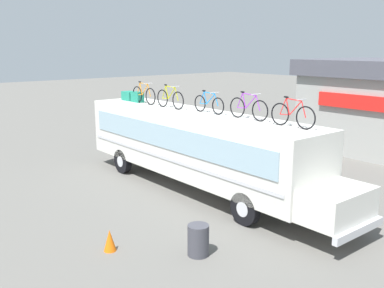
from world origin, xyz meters
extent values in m
plane|color=#605E59|center=(0.00, 0.00, 0.00)|extent=(120.00, 120.00, 0.00)
cube|color=silver|center=(0.00, 0.00, 1.88)|extent=(11.65, 2.45, 2.37)
cube|color=silver|center=(6.50, 0.00, 1.16)|extent=(1.34, 2.25, 0.93)
cube|color=#99B7C6|center=(0.00, -1.24, 2.22)|extent=(10.72, 0.04, 0.87)
cube|color=#99B7C6|center=(0.00, 1.24, 2.22)|extent=(10.72, 0.04, 0.87)
cube|color=silver|center=(0.00, -1.24, 1.40)|extent=(11.19, 0.03, 0.12)
cube|color=silver|center=(0.00, 1.24, 1.40)|extent=(11.19, 0.03, 0.12)
cube|color=silver|center=(7.23, 0.00, 0.61)|extent=(0.16, 2.32, 0.24)
cylinder|color=black|center=(3.96, -1.08, 0.54)|extent=(1.08, 0.28, 1.08)
cylinder|color=silver|center=(3.96, -1.08, 0.54)|extent=(0.49, 0.30, 0.49)
cylinder|color=black|center=(3.96, 1.08, 0.54)|extent=(1.08, 0.28, 1.08)
cylinder|color=silver|center=(3.96, 1.08, 0.54)|extent=(0.49, 0.30, 0.49)
cylinder|color=black|center=(-3.61, -1.08, 0.54)|extent=(1.08, 0.28, 1.08)
cylinder|color=silver|center=(-3.61, -1.08, 0.54)|extent=(0.49, 0.30, 0.49)
cylinder|color=black|center=(-3.61, 1.08, 0.54)|extent=(1.08, 0.28, 1.08)
cylinder|color=silver|center=(-3.61, 1.08, 0.54)|extent=(0.49, 0.30, 0.49)
cube|color=#1E7F66|center=(-4.84, 0.12, 3.27)|extent=(0.75, 0.47, 0.42)
cube|color=#1E7F66|center=(-4.06, 0.05, 3.29)|extent=(0.63, 0.34, 0.46)
torus|color=black|center=(-3.86, -0.07, 3.43)|extent=(0.74, 0.04, 0.74)
torus|color=black|center=(-2.80, -0.07, 3.43)|extent=(0.74, 0.04, 0.74)
cylinder|color=orange|center=(-3.54, -0.07, 3.72)|extent=(0.20, 0.04, 0.53)
cylinder|color=orange|center=(-3.22, -0.07, 3.70)|extent=(0.49, 0.04, 0.51)
cylinder|color=orange|center=(-3.31, -0.07, 3.96)|extent=(0.64, 0.04, 0.07)
cylinder|color=orange|center=(-3.66, -0.07, 3.44)|extent=(0.41, 0.03, 0.05)
cylinder|color=orange|center=(-3.75, -0.07, 3.71)|extent=(0.26, 0.03, 0.55)
cylinder|color=orange|center=(-2.89, -0.07, 3.69)|extent=(0.22, 0.03, 0.52)
cylinder|color=silver|center=(-2.99, -0.07, 3.99)|extent=(0.03, 0.44, 0.03)
ellipsoid|color=black|center=(-3.63, -0.07, 4.02)|extent=(0.20, 0.08, 0.06)
torus|color=black|center=(-1.97, -0.01, 3.43)|extent=(0.73, 0.04, 0.73)
torus|color=black|center=(-0.90, -0.01, 3.43)|extent=(0.73, 0.04, 0.73)
cylinder|color=#B2B20C|center=(-1.65, -0.01, 3.71)|extent=(0.21, 0.04, 0.53)
cylinder|color=#B2B20C|center=(-1.33, -0.01, 3.69)|extent=(0.50, 0.04, 0.50)
cylinder|color=#B2B20C|center=(-1.41, -0.01, 3.95)|extent=(0.65, 0.04, 0.07)
cylinder|color=#B2B20C|center=(-1.77, -0.01, 3.44)|extent=(0.41, 0.03, 0.05)
cylinder|color=#B2B20C|center=(-1.85, -0.01, 3.70)|extent=(0.26, 0.03, 0.55)
cylinder|color=#B2B20C|center=(-0.99, -0.01, 3.68)|extent=(0.22, 0.03, 0.51)
cylinder|color=silver|center=(-1.09, -0.01, 3.98)|extent=(0.03, 0.44, 0.03)
ellipsoid|color=black|center=(-1.74, -0.01, 4.00)|extent=(0.20, 0.08, 0.06)
torus|color=black|center=(0.08, 0.32, 3.39)|extent=(0.65, 0.04, 0.65)
torus|color=black|center=(1.11, 0.32, 3.39)|extent=(0.65, 0.04, 0.65)
cylinder|color=#197FDB|center=(0.39, 0.32, 3.63)|extent=(0.20, 0.04, 0.46)
cylinder|color=#197FDB|center=(0.70, 0.32, 3.62)|extent=(0.48, 0.04, 0.44)
cylinder|color=#197FDB|center=(0.62, 0.32, 3.84)|extent=(0.62, 0.04, 0.07)
cylinder|color=#197FDB|center=(0.27, 0.32, 3.40)|extent=(0.40, 0.03, 0.05)
cylinder|color=#197FDB|center=(0.19, 0.32, 3.62)|extent=(0.25, 0.03, 0.48)
cylinder|color=#197FDB|center=(1.02, 0.32, 3.61)|extent=(0.22, 0.03, 0.45)
cylinder|color=silver|center=(0.93, 0.32, 3.87)|extent=(0.03, 0.44, 0.03)
ellipsoid|color=black|center=(0.30, 0.32, 3.89)|extent=(0.20, 0.08, 0.06)
torus|color=black|center=(2.04, 0.40, 3.43)|extent=(0.73, 0.04, 0.73)
torus|color=black|center=(3.12, 0.40, 3.43)|extent=(0.73, 0.04, 0.73)
cylinder|color=purple|center=(2.37, 0.40, 3.70)|extent=(0.21, 0.04, 0.52)
cylinder|color=purple|center=(2.69, 0.40, 3.69)|extent=(0.50, 0.04, 0.50)
cylinder|color=purple|center=(2.60, 0.40, 3.94)|extent=(0.65, 0.04, 0.07)
cylinder|color=purple|center=(2.25, 0.40, 3.44)|extent=(0.41, 0.03, 0.05)
cylinder|color=purple|center=(2.16, 0.40, 3.69)|extent=(0.26, 0.03, 0.54)
cylinder|color=purple|center=(3.02, 0.40, 3.68)|extent=(0.22, 0.03, 0.51)
cylinder|color=silver|center=(2.92, 0.40, 3.97)|extent=(0.03, 0.44, 0.03)
ellipsoid|color=black|center=(2.28, 0.40, 4.00)|extent=(0.20, 0.08, 0.06)
torus|color=black|center=(4.02, 0.35, 3.43)|extent=(0.73, 0.04, 0.73)
torus|color=black|center=(5.01, 0.35, 3.43)|extent=(0.73, 0.04, 0.73)
cylinder|color=red|center=(4.31, 0.35, 3.70)|extent=(0.19, 0.04, 0.52)
cylinder|color=red|center=(4.61, 0.35, 3.68)|extent=(0.46, 0.04, 0.50)
cylinder|color=red|center=(4.53, 0.35, 3.94)|extent=(0.60, 0.04, 0.07)
cylinder|color=red|center=(4.20, 0.35, 3.44)|extent=(0.38, 0.03, 0.05)
cylinder|color=red|center=(4.13, 0.35, 3.69)|extent=(0.25, 0.03, 0.54)
cylinder|color=red|center=(4.92, 0.35, 3.67)|extent=(0.21, 0.03, 0.51)
cylinder|color=silver|center=(4.83, 0.35, 3.97)|extent=(0.03, 0.44, 0.03)
ellipsoid|color=black|center=(4.23, 0.35, 3.99)|extent=(0.20, 0.08, 0.06)
cube|color=red|center=(1.88, 9.08, 2.90)|extent=(4.82, 0.16, 0.70)
cylinder|color=#3F3F47|center=(4.62, -3.57, 0.43)|extent=(0.59, 0.59, 0.86)
cone|color=orange|center=(2.88, -5.30, 0.31)|extent=(0.35, 0.35, 0.62)
camera|label=1|loc=(12.97, -10.60, 5.53)|focal=40.79mm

